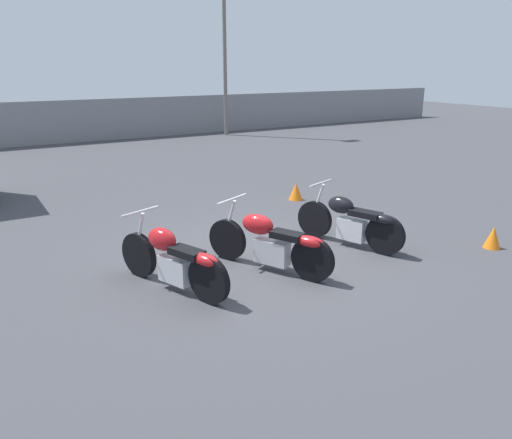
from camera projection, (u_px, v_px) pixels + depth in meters
ground_plane at (255, 257)px, 8.10m from camera, size 60.00×60.00×0.00m
fence_back at (69, 122)px, 19.50m from camera, size 40.00×0.04×1.65m
light_pole_left at (224, 16)px, 20.53m from camera, size 0.70×0.35×8.36m
motorcycle_slot_0 at (173, 259)px, 6.83m from camera, size 0.93×1.98×1.03m
motorcycle_slot_1 at (270, 243)px, 7.48m from camera, size 1.14×2.02×1.03m
motorcycle_slot_2 at (351, 222)px, 8.49m from camera, size 0.90×1.95×1.03m
traffic_cone_near at (493, 237)px, 8.46m from camera, size 0.28×0.28×0.38m
traffic_cone_far at (296, 191)px, 11.48m from camera, size 0.32×0.32×0.40m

